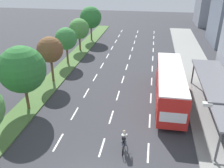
{
  "coord_description": "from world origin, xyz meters",
  "views": [
    {
      "loc": [
        3.17,
        -10.06,
        12.26
      ],
      "look_at": [
        -0.69,
        12.65,
        1.2
      ],
      "focal_mm": 38.53,
      "sensor_mm": 36.0,
      "label": 1
    }
  ],
  "objects_px": {
    "median_tree_third": "(50,50)",
    "median_tree_fourth": "(66,39)",
    "bus": "(170,83)",
    "bus_shelter": "(220,98)",
    "median_tree_fifth": "(79,29)",
    "median_tree_second": "(22,70)",
    "median_tree_farthest": "(91,18)",
    "cyclist": "(124,141)"
  },
  "relations": [
    {
      "from": "median_tree_fifth",
      "to": "bus",
      "type": "bearing_deg",
      "value": -47.4
    },
    {
      "from": "bus",
      "to": "median_tree_third",
      "type": "distance_m",
      "value": 13.71
    },
    {
      "from": "bus",
      "to": "median_tree_farthest",
      "type": "bearing_deg",
      "value": 122.23
    },
    {
      "from": "bus",
      "to": "median_tree_fourth",
      "type": "distance_m",
      "value": 16.3
    },
    {
      "from": "bus_shelter",
      "to": "median_tree_fifth",
      "type": "distance_m",
      "value": 24.83
    },
    {
      "from": "cyclist",
      "to": "median_tree_second",
      "type": "xyz_separation_m",
      "value": [
        -9.77,
        4.23,
        3.34
      ]
    },
    {
      "from": "bus_shelter",
      "to": "bus",
      "type": "xyz_separation_m",
      "value": [
        -4.28,
        2.04,
        0.2
      ]
    },
    {
      "from": "bus_shelter",
      "to": "cyclist",
      "type": "xyz_separation_m",
      "value": [
        -7.86,
        -6.04,
        -1.07
      ]
    },
    {
      "from": "median_tree_second",
      "to": "median_tree_farthest",
      "type": "height_order",
      "value": "median_tree_second"
    },
    {
      "from": "median_tree_third",
      "to": "median_tree_farthest",
      "type": "height_order",
      "value": "median_tree_farthest"
    },
    {
      "from": "median_tree_third",
      "to": "median_tree_fourth",
      "type": "bearing_deg",
      "value": 93.22
    },
    {
      "from": "cyclist",
      "to": "median_tree_third",
      "type": "distance_m",
      "value": 14.7
    },
    {
      "from": "median_tree_third",
      "to": "median_tree_fifth",
      "type": "distance_m",
      "value": 12.54
    },
    {
      "from": "bus_shelter",
      "to": "median_tree_third",
      "type": "height_order",
      "value": "median_tree_third"
    },
    {
      "from": "median_tree_second",
      "to": "median_tree_fifth",
      "type": "relative_size",
      "value": 1.2
    },
    {
      "from": "median_tree_third",
      "to": "median_tree_fourth",
      "type": "xyz_separation_m",
      "value": [
        -0.35,
        6.26,
        -0.4
      ]
    },
    {
      "from": "median_tree_second",
      "to": "median_tree_fourth",
      "type": "distance_m",
      "value": 12.54
    },
    {
      "from": "bus_shelter",
      "to": "cyclist",
      "type": "height_order",
      "value": "bus_shelter"
    },
    {
      "from": "median_tree_third",
      "to": "median_tree_fourth",
      "type": "height_order",
      "value": "median_tree_third"
    },
    {
      "from": "median_tree_fifth",
      "to": "median_tree_third",
      "type": "bearing_deg",
      "value": -88.25
    },
    {
      "from": "cyclist",
      "to": "median_tree_farthest",
      "type": "xyz_separation_m",
      "value": [
        -9.79,
        29.29,
        3.49
      ]
    },
    {
      "from": "cyclist",
      "to": "median_tree_third",
      "type": "relative_size",
      "value": 0.34
    },
    {
      "from": "bus",
      "to": "median_tree_fifth",
      "type": "distance_m",
      "value": 20.36
    },
    {
      "from": "median_tree_second",
      "to": "median_tree_fifth",
      "type": "height_order",
      "value": "median_tree_second"
    },
    {
      "from": "cyclist",
      "to": "median_tree_second",
      "type": "height_order",
      "value": "median_tree_second"
    },
    {
      "from": "median_tree_third",
      "to": "median_tree_fifth",
      "type": "bearing_deg",
      "value": 91.75
    },
    {
      "from": "bus",
      "to": "median_tree_fourth",
      "type": "height_order",
      "value": "median_tree_fourth"
    },
    {
      "from": "median_tree_third",
      "to": "median_tree_farthest",
      "type": "distance_m",
      "value": 18.79
    },
    {
      "from": "bus_shelter",
      "to": "median_tree_third",
      "type": "relative_size",
      "value": 2.53
    },
    {
      "from": "bus",
      "to": "median_tree_second",
      "type": "height_order",
      "value": "median_tree_second"
    },
    {
      "from": "bus_shelter",
      "to": "median_tree_fourth",
      "type": "xyz_separation_m",
      "value": [
        -17.99,
        10.72,
        1.76
      ]
    },
    {
      "from": "cyclist",
      "to": "median_tree_second",
      "type": "distance_m",
      "value": 11.16
    },
    {
      "from": "median_tree_third",
      "to": "median_tree_fifth",
      "type": "xyz_separation_m",
      "value": [
        -0.38,
        12.53,
        -0.43
      ]
    },
    {
      "from": "median_tree_fourth",
      "to": "median_tree_farthest",
      "type": "relative_size",
      "value": 0.82
    },
    {
      "from": "bus",
      "to": "median_tree_fourth",
      "type": "bearing_deg",
      "value": 147.67
    },
    {
      "from": "bus",
      "to": "median_tree_second",
      "type": "xyz_separation_m",
      "value": [
        -13.35,
        -3.85,
        2.07
      ]
    },
    {
      "from": "bus",
      "to": "cyclist",
      "type": "bearing_deg",
      "value": -113.89
    },
    {
      "from": "median_tree_fifth",
      "to": "median_tree_fourth",
      "type": "bearing_deg",
      "value": -89.73
    },
    {
      "from": "cyclist",
      "to": "median_tree_fifth",
      "type": "height_order",
      "value": "median_tree_fifth"
    },
    {
      "from": "median_tree_second",
      "to": "median_tree_third",
      "type": "bearing_deg",
      "value": 90.07
    },
    {
      "from": "bus",
      "to": "cyclist",
      "type": "xyz_separation_m",
      "value": [
        -3.58,
        -8.08,
        -1.28
      ]
    },
    {
      "from": "bus_shelter",
      "to": "median_tree_farthest",
      "type": "distance_m",
      "value": 29.29
    }
  ]
}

